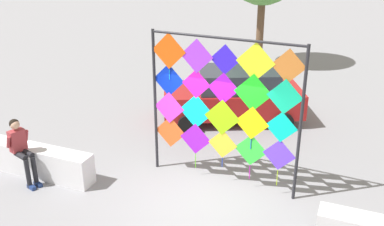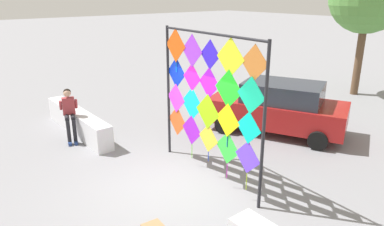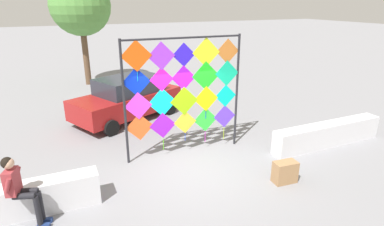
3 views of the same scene
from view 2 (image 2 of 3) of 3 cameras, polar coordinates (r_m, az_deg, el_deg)
name	(u,v)px [view 2 (image 2 of 3)]	position (r m, az deg, el deg)	size (l,w,h in m)	color
ground	(167,186)	(8.63, -3.97, -11.50)	(120.00, 120.00, 0.00)	gray
plaza_ledge_left	(78,122)	(12.11, -17.59, -1.32)	(4.03, 0.49, 0.75)	silver
kite_display_rack	(208,95)	(8.31, 2.59, 2.88)	(3.52, 0.22, 3.51)	#232328
seated_vendor	(69,111)	(11.37, -18.84, 0.32)	(0.75, 0.58, 1.59)	black
parked_car	(278,107)	(11.82, 13.46, 0.93)	(4.60, 3.44, 1.64)	maroon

